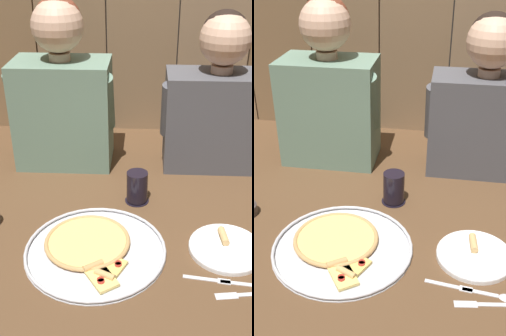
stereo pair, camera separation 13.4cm
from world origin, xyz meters
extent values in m
plane|color=brown|center=(0.00, 0.00, 0.00)|extent=(3.20, 3.20, 0.00)
cylinder|color=silver|center=(-0.12, -0.10, 0.00)|extent=(0.42, 0.42, 0.01)
torus|color=silver|center=(-0.12, -0.10, 0.01)|extent=(0.42, 0.42, 0.01)
cylinder|color=#B23823|center=(-0.14, -0.07, 0.01)|extent=(0.25, 0.25, 0.00)
cylinder|color=#F4D170|center=(-0.14, -0.07, 0.01)|extent=(0.24, 0.24, 0.01)
torus|color=tan|center=(-0.14, -0.07, 0.01)|extent=(0.26, 0.26, 0.01)
cube|color=#EFC660|center=(-0.06, -0.17, 0.01)|extent=(0.09, 0.10, 0.01)
cylinder|color=tan|center=(-0.08, -0.21, 0.02)|extent=(0.06, 0.04, 0.02)
cylinder|color=#A3281E|center=(-0.04, -0.17, 0.02)|extent=(0.02, 0.02, 0.00)
cylinder|color=#A3281E|center=(-0.04, -0.16, 0.02)|extent=(0.02, 0.02, 0.00)
cube|color=#F4D170|center=(-0.09, -0.22, 0.01)|extent=(0.10, 0.11, 0.01)
cylinder|color=tan|center=(-0.11, -0.18, 0.02)|extent=(0.06, 0.05, 0.02)
cylinder|color=#A3281E|center=(-0.09, -0.23, 0.02)|extent=(0.02, 0.02, 0.00)
cylinder|color=#A3281E|center=(-0.09, -0.24, 0.02)|extent=(0.02, 0.02, 0.00)
cylinder|color=white|center=(0.28, -0.07, 0.01)|extent=(0.23, 0.23, 0.01)
torus|color=white|center=(0.28, -0.07, 0.01)|extent=(0.23, 0.23, 0.01)
cylinder|color=tan|center=(0.27, -0.03, 0.02)|extent=(0.03, 0.07, 0.02)
cylinder|color=black|center=(0.00, 0.18, 0.00)|extent=(0.09, 0.09, 0.01)
cylinder|color=black|center=(0.00, 0.18, 0.06)|extent=(0.07, 0.07, 0.11)
cube|color=silver|center=(0.19, -0.20, 0.00)|extent=(0.10, 0.02, 0.01)
cube|color=silver|center=(0.25, -0.20, 0.00)|extent=(0.04, 0.02, 0.01)
cube|color=silver|center=(0.25, -0.26, 0.00)|extent=(0.06, 0.03, 0.00)
cube|color=silver|center=(0.29, -0.21, 0.00)|extent=(0.10, 0.02, 0.01)
cube|color=slate|center=(-0.30, 0.48, 0.21)|extent=(0.37, 0.23, 0.42)
cylinder|color=#DBAD8E|center=(-0.30, 0.48, 0.43)|extent=(0.08, 0.08, 0.03)
sphere|color=#DBAD8E|center=(-0.30, 0.48, 0.54)|extent=(0.19, 0.19, 0.19)
sphere|color=brown|center=(-0.30, 0.49, 0.56)|extent=(0.18, 0.18, 0.18)
cylinder|color=slate|center=(-0.47, 0.44, 0.27)|extent=(0.08, 0.13, 0.24)
cylinder|color=slate|center=(-0.13, 0.44, 0.27)|extent=(0.08, 0.15, 0.24)
cube|color=#4C4C51|center=(0.30, 0.48, 0.19)|extent=(0.40, 0.21, 0.38)
cylinder|color=#DBAD8E|center=(0.30, 0.48, 0.40)|extent=(0.08, 0.08, 0.03)
sphere|color=#DBAD8E|center=(0.30, 0.48, 0.50)|extent=(0.19, 0.19, 0.19)
sphere|color=black|center=(0.30, 0.49, 0.52)|extent=(0.17, 0.17, 0.17)
cylinder|color=#4C4C51|center=(0.12, 0.44, 0.25)|extent=(0.08, 0.11, 0.22)
camera|label=1|loc=(0.02, -1.07, 0.84)|focal=44.94mm
camera|label=2|loc=(0.16, -1.05, 0.84)|focal=44.94mm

